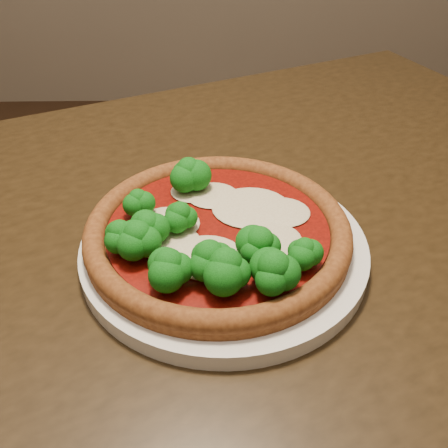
{
  "coord_description": "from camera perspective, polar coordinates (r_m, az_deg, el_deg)",
  "views": [
    {
      "loc": [
        0.19,
        -0.53,
        1.1
      ],
      "look_at": [
        0.2,
        -0.12,
        0.79
      ],
      "focal_mm": 40.0,
      "sensor_mm": 36.0,
      "label": 1
    }
  ],
  "objects": [
    {
      "name": "pizza",
      "position": [
        0.51,
        -1.14,
        -0.84
      ],
      "size": [
        0.28,
        0.28,
        0.06
      ],
      "rotation": [
        0.0,
        0.0,
        0.32
      ],
      "color": "brown",
      "rests_on": "plate"
    },
    {
      "name": "dining_table",
      "position": [
        0.64,
        -4.11,
        -7.32
      ],
      "size": [
        1.44,
        1.2,
        0.75
      ],
      "rotation": [
        0.0,
        0.0,
        0.42
      ],
      "color": "black",
      "rests_on": "floor"
    },
    {
      "name": "plate",
      "position": [
        0.53,
        -0.0,
        -2.65
      ],
      "size": [
        0.3,
        0.3,
        0.02
      ],
      "primitive_type": "cylinder",
      "color": "silver",
      "rests_on": "dining_table"
    }
  ]
}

